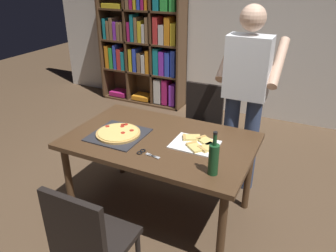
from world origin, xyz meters
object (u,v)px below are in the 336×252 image
at_px(chair_near_camera, 89,239).
at_px(chair_far_side, 200,121).
at_px(pepperoni_pizza_on_tray, 118,134).
at_px(wine_bottle, 214,158).
at_px(dining_table, 160,147).
at_px(bookshelf, 145,43).
at_px(kitchen_scissors, 145,153).
at_px(person_serving_pizza, 246,91).

bearing_deg(chair_near_camera, chair_far_side, 90.00).
bearing_deg(pepperoni_pizza_on_tray, wine_bottle, -12.40).
distance_m(dining_table, chair_near_camera, 0.97).
xyz_separation_m(bookshelf, pepperoni_pizza_on_tray, (1.14, -2.47, -0.20)).
bearing_deg(kitchen_scissors, chair_near_camera, -90.94).
bearing_deg(kitchen_scissors, wine_bottle, -3.10).
bearing_deg(chair_far_side, kitchen_scissors, -89.47).
distance_m(pepperoni_pizza_on_tray, wine_bottle, 0.92).
height_order(chair_near_camera, person_serving_pizza, person_serving_pizza).
bearing_deg(bookshelf, person_serving_pizza, -39.49).
relative_size(pepperoni_pizza_on_tray, wine_bottle, 1.36).
bearing_deg(pepperoni_pizza_on_tray, bookshelf, 114.84).
height_order(chair_near_camera, wine_bottle, wine_bottle).
distance_m(bookshelf, kitchen_scissors, 3.04).
xyz_separation_m(bookshelf, person_serving_pizza, (1.98, -1.63, 0.03)).
xyz_separation_m(chair_far_side, pepperoni_pizza_on_tray, (-0.34, -1.06, 0.25)).
relative_size(chair_near_camera, bookshelf, 0.46).
xyz_separation_m(chair_near_camera, person_serving_pizza, (0.50, 1.70, 0.49)).
bearing_deg(dining_table, chair_far_side, 90.00).
height_order(chair_far_side, person_serving_pizza, person_serving_pizza).
xyz_separation_m(pepperoni_pizza_on_tray, wine_bottle, (0.89, -0.20, 0.10)).
bearing_deg(bookshelf, chair_near_camera, -66.01).
bearing_deg(pepperoni_pizza_on_tray, dining_table, 15.97).
bearing_deg(bookshelf, dining_table, -57.99).
relative_size(chair_far_side, bookshelf, 0.46).
height_order(chair_far_side, kitchen_scissors, chair_far_side).
distance_m(chair_far_side, wine_bottle, 1.41).
bearing_deg(dining_table, pepperoni_pizza_on_tray, -164.03).
height_order(dining_table, chair_far_side, chair_far_side).
bearing_deg(dining_table, wine_bottle, -28.03).
distance_m(chair_near_camera, bookshelf, 3.67).
distance_m(wine_bottle, kitchen_scissors, 0.55).
height_order(chair_near_camera, bookshelf, bookshelf).
bearing_deg(chair_far_side, pepperoni_pizza_on_tray, -107.82).
relative_size(bookshelf, pepperoni_pizza_on_tray, 4.55).
xyz_separation_m(chair_near_camera, wine_bottle, (0.55, 0.67, 0.36)).
distance_m(dining_table, person_serving_pizza, 0.95).
bearing_deg(kitchen_scissors, person_serving_pizza, 64.20).
bearing_deg(chair_near_camera, person_serving_pizza, 73.71).
bearing_deg(chair_near_camera, dining_table, 90.00).
height_order(pepperoni_pizza_on_tray, kitchen_scissors, pepperoni_pizza_on_tray).
bearing_deg(wine_bottle, pepperoni_pizza_on_tray, 167.60).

